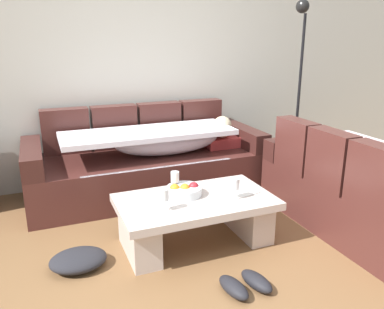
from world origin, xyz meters
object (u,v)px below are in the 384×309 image
(couch_along_wall, at_px, (151,162))
(pair_of_shoes, at_px, (245,284))
(fruit_bowl, at_px, (184,190))
(wine_glass_near_right, at_px, (235,185))
(wine_glass_far_back, at_px, (175,178))
(wine_glass_near_left, at_px, (164,196))
(crumpled_garment, at_px, (78,260))
(couch_near_window, at_px, (361,190))
(floor_lamp, at_px, (299,80))
(coffee_table, at_px, (196,215))
(open_magazine, at_px, (238,192))

(couch_along_wall, xyz_separation_m, pair_of_shoes, (0.08, -1.86, -0.29))
(fruit_bowl, height_order, pair_of_shoes, fruit_bowl)
(wine_glass_near_right, distance_m, wine_glass_far_back, 0.49)
(wine_glass_near_left, bearing_deg, crumpled_garment, 170.33)
(couch_near_window, distance_m, wine_glass_near_left, 1.71)
(fruit_bowl, height_order, wine_glass_far_back, wine_glass_far_back)
(wine_glass_near_right, bearing_deg, wine_glass_far_back, 139.43)
(couch_along_wall, distance_m, wine_glass_near_left, 1.32)
(couch_along_wall, distance_m, couch_near_window, 2.02)
(wine_glass_far_back, relative_size, floor_lamp, 0.09)
(wine_glass_near_left, distance_m, pair_of_shoes, 0.81)
(couch_along_wall, height_order, crumpled_garment, couch_along_wall)
(couch_along_wall, relative_size, floor_lamp, 1.21)
(wine_glass_near_left, distance_m, crumpled_garment, 0.76)
(coffee_table, bearing_deg, couch_near_window, -10.93)
(wine_glass_far_back, distance_m, floor_lamp, 2.09)
(floor_lamp, bearing_deg, wine_glass_near_right, -140.03)
(coffee_table, relative_size, open_magazine, 4.29)
(coffee_table, height_order, wine_glass_near_right, wine_glass_near_right)
(couch_near_window, distance_m, floor_lamp, 1.58)
(couch_along_wall, distance_m, coffee_table, 1.17)
(couch_near_window, relative_size, floor_lamp, 0.87)
(floor_lamp, bearing_deg, couch_along_wall, 176.86)
(wine_glass_far_back, xyz_separation_m, open_magazine, (0.46, -0.22, -0.11))
(wine_glass_near_left, height_order, floor_lamp, floor_lamp)
(pair_of_shoes, bearing_deg, coffee_table, 94.93)
(wine_glass_near_left, xyz_separation_m, open_magazine, (0.66, 0.10, -0.11))
(wine_glass_near_left, relative_size, pair_of_shoes, 0.50)
(couch_near_window, relative_size, coffee_table, 1.42)
(fruit_bowl, bearing_deg, couch_along_wall, 88.09)
(pair_of_shoes, xyz_separation_m, crumpled_garment, (-0.97, 0.68, 0.01))
(wine_glass_near_right, height_order, pair_of_shoes, wine_glass_near_right)
(wine_glass_near_right, height_order, crumpled_garment, wine_glass_near_right)
(wine_glass_far_back, bearing_deg, open_magazine, -25.27)
(couch_near_window, distance_m, coffee_table, 1.43)
(couch_near_window, relative_size, crumpled_garment, 4.26)
(couch_along_wall, distance_m, wine_glass_far_back, 0.99)
(couch_near_window, xyz_separation_m, wine_glass_near_left, (-1.69, 0.15, 0.16))
(fruit_bowl, xyz_separation_m, wine_glass_near_right, (0.33, -0.21, 0.08))
(couch_along_wall, xyz_separation_m, fruit_bowl, (-0.04, -1.07, 0.09))
(wine_glass_near_left, xyz_separation_m, floor_lamp, (1.99, 1.19, 0.62))
(couch_along_wall, relative_size, pair_of_shoes, 7.06)
(couch_along_wall, height_order, floor_lamp, floor_lamp)
(wine_glass_near_left, height_order, open_magazine, wine_glass_near_left)
(couch_along_wall, bearing_deg, wine_glass_near_left, -101.85)
(couch_near_window, bearing_deg, couch_along_wall, 44.75)
(coffee_table, distance_m, pair_of_shoes, 0.72)
(couch_near_window, xyz_separation_m, open_magazine, (-1.04, 0.25, 0.05))
(couch_along_wall, height_order, pair_of_shoes, couch_along_wall)
(wine_glass_near_right, bearing_deg, couch_near_window, -7.52)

